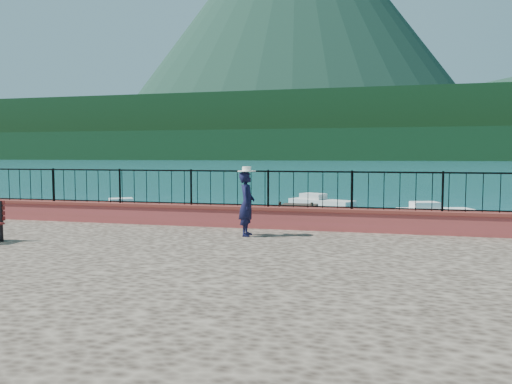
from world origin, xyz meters
The scene contains 14 objects.
ground centered at (0.00, 0.00, 0.00)m, with size 2000.00×2000.00×0.00m, color #19596B.
parapet centered at (0.00, 3.70, 1.49)m, with size 28.00×0.46×0.58m, color #A53B3E.
railing centered at (0.00, 3.70, 2.25)m, with size 27.00×0.05×0.95m, color black.
dock centered at (-2.00, 12.00, 0.15)m, with size 2.00×16.00×0.30m, color #2D231C.
far_forest centered at (0.00, 300.00, 9.00)m, with size 900.00×60.00×18.00m, color black.
foothills centered at (0.00, 360.00, 22.00)m, with size 900.00×120.00×44.00m, color black.
volcano centered at (-120.00, 700.00, 190.00)m, with size 560.00×560.00×380.00m, color #142D23.
person centered at (-0.52, 2.34, 1.98)m, with size 0.57×0.37×1.57m, color black.
hat centered at (-0.52, 2.34, 2.83)m, with size 0.44×0.44×0.12m, color white.
boat_0 centered at (-3.33, 8.95, 0.40)m, with size 4.30×1.30×0.80m, color silver.
boat_1 centered at (1.17, 12.16, 0.40)m, with size 3.92×1.30×0.80m, color silver.
boat_2 centered at (5.30, 17.57, 0.40)m, with size 3.69×1.30×0.80m, color silver.
boat_3 centered at (-10.92, 15.81, 0.40)m, with size 3.57×1.30×0.80m, color silver.
boat_4 centered at (-0.96, 21.32, 0.40)m, with size 4.13×1.30×0.80m, color silver.
Camera 1 is at (2.67, -9.26, 3.16)m, focal length 35.00 mm.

